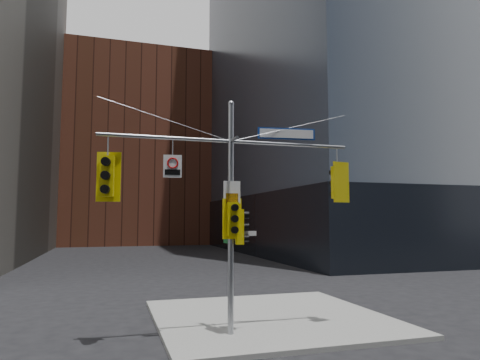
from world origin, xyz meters
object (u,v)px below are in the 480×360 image
traffic_light_pole_front (233,219)px  regulatory_sign_arm (173,165)px  traffic_light_east_arm (338,183)px  signal_assembly (231,192)px  street_sign_blade (286,134)px  traffic_light_pole_side (241,227)px  traffic_light_west_arm (107,176)px

traffic_light_pole_front → regulatory_sign_arm: (-1.81, 0.25, 1.58)m
traffic_light_east_arm → signal_assembly: bearing=-11.1°
signal_assembly → street_sign_blade: (1.88, 0.00, 1.93)m
traffic_light_pole_side → signal_assembly: bearing=100.5°
street_sign_blade → regulatory_sign_arm: size_ratio=2.80×
street_sign_blade → traffic_light_east_arm: bearing=7.2°
traffic_light_west_arm → regulatory_sign_arm: (1.85, -0.03, 0.37)m
signal_assembly → street_sign_blade: 2.69m
regulatory_sign_arm → traffic_light_pole_front: bearing=-1.2°
regulatory_sign_arm → signal_assembly: bearing=7.2°
traffic_light_pole_side → traffic_light_pole_front: traffic_light_pole_front is taller
signal_assembly → regulatory_sign_arm: signal_assembly is taller
traffic_light_east_arm → regulatory_sign_arm: size_ratio=1.98×
traffic_light_west_arm → traffic_light_pole_front: traffic_light_west_arm is taller
traffic_light_pole_side → traffic_light_pole_front: size_ratio=0.88×
street_sign_blade → regulatory_sign_arm: 3.87m
traffic_light_west_arm → street_sign_blade: 5.75m
signal_assembly → traffic_light_west_arm: size_ratio=5.53×
signal_assembly → street_sign_blade: bearing=0.1°
traffic_light_east_arm → traffic_light_pole_front: 3.91m
traffic_light_pole_front → traffic_light_east_arm: bearing=6.4°
signal_assembly → traffic_light_east_arm: 3.73m
traffic_light_east_arm → street_sign_blade: size_ratio=0.71×
signal_assembly → regulatory_sign_arm: (-1.81, -0.02, 0.75)m
traffic_light_east_arm → traffic_light_pole_front: (-3.71, -0.27, -1.21)m
traffic_light_east_arm → regulatory_sign_arm: bearing=-10.9°
traffic_light_west_arm → signal_assembly: bearing=11.5°
traffic_light_pole_side → regulatory_sign_arm: size_ratio=1.58×
traffic_light_pole_side → street_sign_blade: size_ratio=0.57×
traffic_light_pole_side → street_sign_blade: bearing=-79.1°
traffic_light_west_arm → regulatory_sign_arm: traffic_light_west_arm is taller
signal_assembly → traffic_light_west_arm: (-3.66, 0.01, 0.38)m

